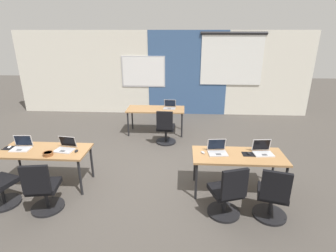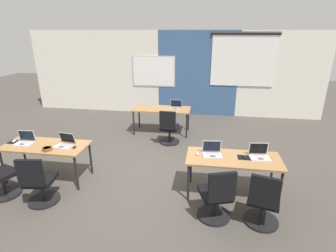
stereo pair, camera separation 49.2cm
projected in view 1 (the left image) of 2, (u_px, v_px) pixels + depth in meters
ground_plane at (145, 171)px, 5.45m from camera, size 24.00×24.00×0.00m
back_wall_assembly at (163, 73)px, 8.90m from camera, size 10.00×0.27×2.80m
desk_near_left at (45, 153)px, 4.76m from camera, size 1.60×0.70×0.72m
desk_near_right at (238, 158)px, 4.56m from camera, size 1.60×0.70×0.72m
desk_far_center at (156, 111)px, 7.29m from camera, size 1.60×0.70×0.72m
laptop_far_right at (170, 107)px, 7.29m from camera, size 0.35×0.32×0.23m
chair_far_right at (165, 130)px, 6.66m from camera, size 0.52×0.55×0.92m
laptop_near_left_inner at (65, 147)px, 4.73m from camera, size 0.37×0.33×0.23m
mouse_near_left_inner at (76, 151)px, 4.66m from camera, size 0.06×0.10×0.03m
chair_near_left_inner at (43, 191)px, 4.11m from camera, size 0.52×0.57×0.92m
laptop_near_left_end at (22, 146)px, 4.77m from camera, size 0.34×0.28×0.24m
mousepad_near_left_end at (10, 148)px, 4.81m from camera, size 0.22×0.19×0.00m
mouse_near_left_end at (9, 147)px, 4.80m from camera, size 0.07×0.11×0.03m
laptop_near_right_end at (263, 151)px, 4.59m from camera, size 0.36×0.30×0.24m
mousepad_near_right_end at (249, 154)px, 4.56m from camera, size 0.22×0.19×0.00m
mouse_near_right_end at (249, 153)px, 4.56m from camera, size 0.08×0.11×0.03m
chair_near_right_end at (272, 198)px, 3.94m from camera, size 0.54×0.59×0.92m
laptop_near_right_inner at (217, 150)px, 4.61m from camera, size 0.36×0.30×0.24m
mouse_near_right_inner at (203, 152)px, 4.60m from camera, size 0.09×0.11×0.03m
chair_near_right_inner at (227, 196)px, 4.00m from camera, size 0.56×0.61×0.92m
snack_bowl at (48, 154)px, 4.51m from camera, size 0.18×0.18×0.06m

